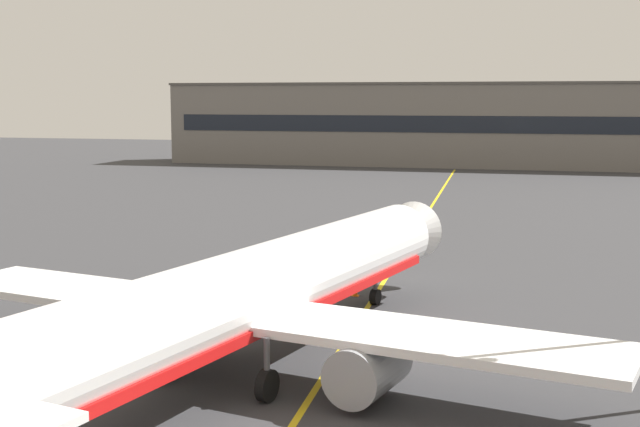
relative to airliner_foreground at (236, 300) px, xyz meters
name	(u,v)px	position (x,y,z in m)	size (l,w,h in m)	color
taxiway_centreline	(380,288)	(2.57, 18.58, -3.37)	(0.30, 180.00, 0.01)	yellow
airliner_foreground	(236,300)	(0.00, 0.00, 0.00)	(32.29, 41.13, 11.65)	white
safety_cone_by_nose_gear	(355,292)	(1.56, 16.13, -3.11)	(0.44, 0.44, 0.55)	orange
terminal_building	(534,125)	(9.99, 116.25, 3.81)	(127.29, 12.40, 14.33)	slate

